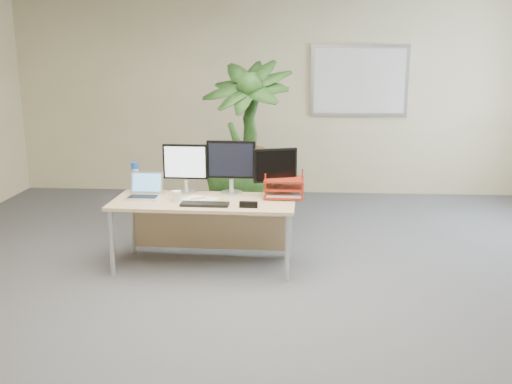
# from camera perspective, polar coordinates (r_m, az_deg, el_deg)

# --- Properties ---
(floor) EXTENTS (8.00, 8.00, 0.00)m
(floor) POSITION_cam_1_polar(r_m,az_deg,el_deg) (4.32, -1.08, -12.68)
(floor) COLOR #45464A
(floor) RESTS_ON ground
(back_wall) EXTENTS (7.00, 0.04, 2.70)m
(back_wall) POSITION_cam_1_polar(r_m,az_deg,el_deg) (7.88, 1.38, 9.62)
(back_wall) COLOR #C0B388
(back_wall) RESTS_ON floor
(whiteboard) EXTENTS (1.30, 0.04, 0.95)m
(whiteboard) POSITION_cam_1_polar(r_m,az_deg,el_deg) (7.88, 10.29, 10.86)
(whiteboard) COLOR #BBBABF
(whiteboard) RESTS_ON back_wall
(desk) EXTENTS (1.66, 0.73, 0.63)m
(desk) POSITION_cam_1_polar(r_m,az_deg,el_deg) (5.27, -5.05, -1.94)
(desk) COLOR tan
(desk) RESTS_ON floor
(floor_plant) EXTENTS (1.07, 1.07, 1.50)m
(floor_plant) POSITION_cam_1_polar(r_m,az_deg,el_deg) (6.13, -0.97, 2.73)
(floor_plant) COLOR #163212
(floor_plant) RESTS_ON floor
(monitor_left) EXTENTS (0.42, 0.19, 0.47)m
(monitor_left) POSITION_cam_1_polar(r_m,az_deg,el_deg) (5.36, -7.06, 2.64)
(monitor_left) COLOR silver
(monitor_left) RESTS_ON desk
(monitor_right) EXTENTS (0.45, 0.21, 0.50)m
(monitor_right) POSITION_cam_1_polar(r_m,az_deg,el_deg) (5.30, -2.50, 2.84)
(monitor_right) COLOR silver
(monitor_right) RESTS_ON desk
(monitor_dark) EXTENTS (0.39, 0.18, 0.45)m
(monitor_dark) POSITION_cam_1_polar(r_m,az_deg,el_deg) (5.21, 1.95, 2.31)
(monitor_dark) COLOR silver
(monitor_dark) RESTS_ON desk
(laptop) EXTENTS (0.31, 0.27, 0.22)m
(laptop) POSITION_cam_1_polar(r_m,az_deg,el_deg) (5.35, -11.06, 0.14)
(laptop) COLOR silver
(laptop) RESTS_ON desk
(keyboard) EXTENTS (0.42, 0.15, 0.02)m
(keyboard) POSITION_cam_1_polar(r_m,az_deg,el_deg) (4.97, -5.15, -1.22)
(keyboard) COLOR black
(keyboard) RESTS_ON desk
(coffee_mug) EXTENTS (0.12, 0.09, 0.10)m
(coffee_mug) POSITION_cam_1_polar(r_m,az_deg,el_deg) (5.13, -8.00, -0.42)
(coffee_mug) COLOR silver
(coffee_mug) RESTS_ON desk
(spiral_notebook) EXTENTS (0.35, 0.30, 0.01)m
(spiral_notebook) POSITION_cam_1_polar(r_m,az_deg,el_deg) (5.15, -5.56, -0.76)
(spiral_notebook) COLOR silver
(spiral_notebook) RESTS_ON desk
(orange_pen) EXTENTS (0.14, 0.08, 0.01)m
(orange_pen) POSITION_cam_1_polar(r_m,az_deg,el_deg) (5.16, -5.78, -0.64)
(orange_pen) COLOR #E05418
(orange_pen) RESTS_ON spiral_notebook
(yellow_highlighter) EXTENTS (0.12, 0.03, 0.02)m
(yellow_highlighter) POSITION_cam_1_polar(r_m,az_deg,el_deg) (5.07, -3.67, -0.94)
(yellow_highlighter) COLOR yellow
(yellow_highlighter) RESTS_ON desk
(water_bottle) EXTENTS (0.07, 0.07, 0.28)m
(water_bottle) POSITION_cam_1_polar(r_m,az_deg,el_deg) (5.55, -11.99, 1.42)
(water_bottle) COLOR #A8B8C6
(water_bottle) RESTS_ON desk
(letter_tray) EXTENTS (0.37, 0.28, 0.17)m
(letter_tray) POSITION_cam_1_polar(r_m,az_deg,el_deg) (5.22, 2.83, 0.28)
(letter_tray) COLOR maroon
(letter_tray) RESTS_ON desk
(stapler) EXTENTS (0.16, 0.05, 0.05)m
(stapler) POSITION_cam_1_polar(r_m,az_deg,el_deg) (4.88, -0.76, -1.27)
(stapler) COLOR black
(stapler) RESTS_ON desk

